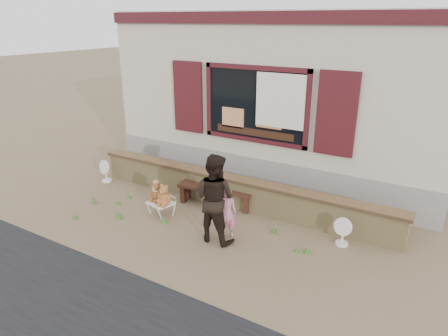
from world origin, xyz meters
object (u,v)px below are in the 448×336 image
Objects in this scene: teddy_bear_right at (164,194)px; teddy_bear_left at (156,191)px; folding_chair at (161,203)px; child at (227,213)px; adult at (214,198)px; bench at (215,192)px.

teddy_bear_left is at bearing -180.00° from teddy_bear_right.
folding_chair is 0.28m from teddy_bear_left.
child is 0.59× the size of adult.
folding_chair is 1.29× the size of teddy_bear_left.
bench is 3.83× the size of teddy_bear_right.
adult is (-0.15, -0.20, 0.34)m from child.
bench is at bearing 67.69° from folding_chair.
teddy_bear_left is 0.44× the size of child.
teddy_bear_right reaches higher than bench.
child reaches higher than teddy_bear_left.
child is at bearing 14.17° from teddy_bear_right.
adult is (1.33, -0.23, 0.32)m from teddy_bear_right.
folding_chair is 0.57× the size of child.
bench is 1.20m from folding_chair.
folding_chair is at bearing -27.00° from child.
teddy_bear_left is at bearing -143.24° from bench.
folding_chair is at bearing 180.00° from teddy_bear_right.
teddy_bear_right is 0.27× the size of adult.
teddy_bear_right is at bearing -0.00° from folding_chair.
child is (0.88, -1.02, 0.18)m from bench.
teddy_bear_left is (-0.14, 0.04, 0.24)m from folding_chair.
teddy_bear_left is 1.75m from child.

